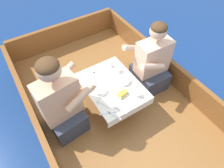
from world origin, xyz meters
TOP-DOWN VIEW (x-y plane):
  - ground_plane at (0.00, 0.00)m, footprint 60.00×60.00m
  - boat_deck at (0.00, 0.00)m, footprint 1.84×3.10m
  - gunwale_port at (-0.89, 0.00)m, footprint 0.06×3.10m
  - gunwale_starboard at (0.89, 0.00)m, footprint 0.06×3.10m
  - bow_coaming at (0.00, 1.52)m, footprint 1.72×0.06m
  - cockpit_table at (0.00, 0.09)m, footprint 0.58×0.77m
  - person_port at (-0.59, 0.12)m, footprint 0.55×0.48m
  - person_starboard at (0.59, 0.11)m, footprint 0.54×0.46m
  - plate_sandwich at (0.02, -0.10)m, footprint 0.20×0.20m
  - plate_bread at (-0.02, 0.24)m, footprint 0.21×0.21m
  - sandwich at (0.02, -0.10)m, footprint 0.13×0.09m
  - bowl_port_near at (0.14, 0.06)m, footprint 0.15×0.15m
  - bowl_starboard_near at (-0.16, 0.07)m, footprint 0.12×0.12m
  - coffee_cup_port at (0.15, -0.20)m, footprint 0.09×0.06m
  - coffee_cup_starboard at (0.18, 0.22)m, footprint 0.10×0.07m
  - coffee_cup_center at (0.14, 0.35)m, footprint 0.09×0.07m
  - utensil_knife_port at (-0.25, 0.22)m, footprint 0.17×0.02m
  - utensil_spoon_port at (-0.26, -0.19)m, footprint 0.16×0.08m
  - utensil_knife_starboard at (-0.11, -0.23)m, footprint 0.08×0.16m
  - utensil_spoon_starboard at (-0.23, -0.07)m, footprint 0.09×0.16m
  - utensil_fork_starboard at (-0.13, 0.36)m, footprint 0.17×0.04m
  - utensil_spoon_center at (-0.21, -0.23)m, footprint 0.09×0.16m

SIDE VIEW (x-z plane):
  - ground_plane at x=0.00m, z-range 0.00..0.00m
  - boat_deck at x=0.00m, z-range 0.00..0.35m
  - gunwale_port at x=-0.89m, z-range 0.35..0.67m
  - gunwale_starboard at x=0.89m, z-range 0.35..0.67m
  - bow_coaming at x=0.00m, z-range 0.35..0.72m
  - cockpit_table at x=0.00m, z-range 0.49..0.86m
  - utensil_knife_port at x=-0.25m, z-range 0.71..0.72m
  - utensil_knife_starboard at x=-0.11m, z-range 0.71..0.72m
  - utensil_fork_starboard at x=-0.13m, z-range 0.71..0.72m
  - utensil_spoon_port at x=-0.26m, z-range 0.71..0.72m
  - utensil_spoon_starboard at x=-0.23m, z-range 0.71..0.72m
  - utensil_spoon_center at x=-0.21m, z-range 0.71..0.72m
  - plate_bread at x=-0.02m, z-range 0.71..0.72m
  - plate_sandwich at x=0.02m, z-range 0.71..0.72m
  - person_starboard at x=0.59m, z-range 0.25..1.19m
  - bowl_port_near at x=0.14m, z-range 0.72..0.76m
  - bowl_starboard_near at x=-0.16m, z-range 0.72..0.76m
  - coffee_cup_port at x=0.15m, z-range 0.71..0.77m
  - coffee_cup_starboard at x=0.18m, z-range 0.71..0.77m
  - sandwich at x=0.02m, z-range 0.72..0.77m
  - coffee_cup_center at x=0.14m, z-range 0.71..0.78m
  - person_port at x=-0.59m, z-range 0.26..1.27m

